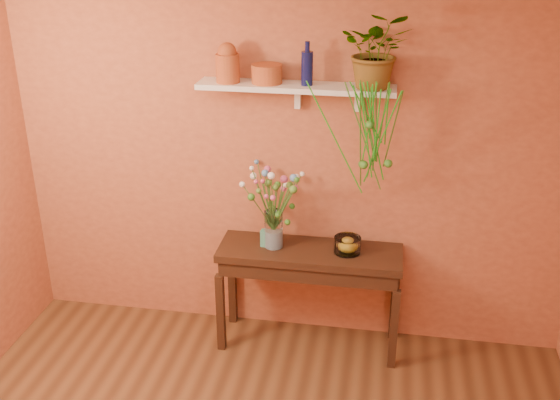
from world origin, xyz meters
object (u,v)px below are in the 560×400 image
at_px(sideboard, 310,264).
at_px(terracotta_jug, 227,63).
at_px(glass_bowl, 347,245).
at_px(blue_bottle, 307,67).
at_px(bouquet, 275,190).
at_px(spider_plant, 377,50).
at_px(glass_vase, 274,232).

distance_m(sideboard, terracotta_jug, 1.51).
bearing_deg(glass_bowl, blue_bottle, 165.21).
bearing_deg(glass_bowl, bouquet, -179.05).
xyz_separation_m(sideboard, spider_plant, (0.38, 0.08, 1.51)).
distance_m(spider_plant, glass_vase, 1.43).
relative_size(blue_bottle, glass_bowl, 1.49).
distance_m(blue_bottle, spider_plant, 0.46).
bearing_deg(spider_plant, glass_vase, -173.26).
bearing_deg(blue_bottle, sideboard, -58.98).
distance_m(terracotta_jug, glass_bowl, 1.48).
relative_size(sideboard, blue_bottle, 4.61).
bearing_deg(glass_vase, bouquet, -18.96).
distance_m(blue_bottle, bouquet, 0.85).
xyz_separation_m(terracotta_jug, glass_bowl, (0.84, -0.07, -1.22)).
distance_m(sideboard, bouquet, 0.61).
height_order(sideboard, spider_plant, spider_plant).
height_order(blue_bottle, spider_plant, spider_plant).
bearing_deg(sideboard, glass_vase, 179.33).
bearing_deg(terracotta_jug, blue_bottle, 1.25).
height_order(terracotta_jug, spider_plant, spider_plant).
height_order(sideboard, terracotta_jug, terracotta_jug).
xyz_separation_m(sideboard, glass_bowl, (0.26, 0.01, 0.17)).
bearing_deg(bouquet, sideboard, 0.33).
distance_m(blue_bottle, glass_vase, 1.17).
xyz_separation_m(sideboard, terracotta_jug, (-0.58, 0.08, 1.39)).
height_order(sideboard, blue_bottle, blue_bottle).
bearing_deg(glass_bowl, spider_plant, 30.28).
height_order(sideboard, glass_bowl, glass_bowl).
bearing_deg(blue_bottle, terracotta_jug, -178.75).
relative_size(glass_vase, bouquet, 0.57).
relative_size(blue_bottle, glass_vase, 1.03).
height_order(blue_bottle, glass_vase, blue_bottle).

